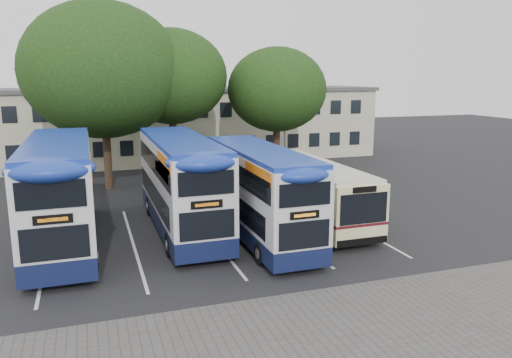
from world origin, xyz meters
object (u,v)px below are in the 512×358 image
at_px(bus_dd_left, 60,188).
at_px(bus_dd_right, 259,189).
at_px(tree_mid, 171,77).
at_px(bus_dd_mid, 181,180).
at_px(lamp_post, 285,104).
at_px(tree_left, 102,70).
at_px(tree_right, 277,90).
at_px(bus_single, 312,188).

relative_size(bus_dd_left, bus_dd_right, 1.11).
relative_size(tree_mid, bus_dd_left, 0.95).
distance_m(tree_mid, bus_dd_mid, 12.10).
relative_size(lamp_post, tree_left, 0.77).
xyz_separation_m(lamp_post, tree_mid, (-9.27, -2.57, 2.07)).
xyz_separation_m(tree_mid, tree_right, (7.44, -0.29, -0.91)).
distance_m(tree_left, bus_dd_left, 12.13).
distance_m(bus_dd_right, bus_single, 3.93).
bearing_deg(lamp_post, bus_dd_right, -115.88).
height_order(tree_left, bus_dd_right, tree_left).
xyz_separation_m(tree_left, bus_single, (9.43, -10.86, -5.89)).
distance_m(lamp_post, tree_mid, 9.84).
height_order(bus_dd_left, bus_dd_right, bus_dd_left).
bearing_deg(tree_right, tree_mid, 177.75).
distance_m(tree_right, bus_dd_mid, 14.51).
bearing_deg(bus_dd_right, tree_mid, 96.73).
bearing_deg(lamp_post, tree_left, -166.71).
bearing_deg(tree_mid, lamp_post, 15.48).
bearing_deg(bus_dd_mid, bus_dd_left, -175.72).
distance_m(bus_dd_left, bus_single, 11.87).
distance_m(tree_left, tree_mid, 4.48).
distance_m(tree_mid, bus_single, 13.71).
distance_m(bus_dd_left, bus_dd_right, 8.60).
distance_m(lamp_post, bus_dd_mid, 17.58).
height_order(tree_right, bus_dd_left, tree_right).
distance_m(tree_left, bus_dd_mid, 11.92).
bearing_deg(bus_dd_mid, tree_right, 50.10).
bearing_deg(bus_dd_right, bus_dd_mid, 143.80).
height_order(bus_dd_mid, bus_single, bus_dd_mid).
bearing_deg(tree_mid, bus_dd_mid, -97.95).
bearing_deg(bus_single, tree_right, 77.84).
relative_size(tree_left, bus_dd_left, 1.08).
relative_size(tree_right, bus_dd_left, 0.85).
bearing_deg(tree_mid, tree_left, -171.42).
bearing_deg(bus_single, lamp_post, 73.21).
bearing_deg(lamp_post, tree_mid, -164.52).
height_order(tree_left, bus_dd_mid, tree_left).
height_order(lamp_post, tree_mid, tree_mid).
distance_m(tree_right, bus_dd_right, 14.83).
bearing_deg(lamp_post, tree_right, -122.64).
xyz_separation_m(tree_left, tree_mid, (4.41, 0.66, -0.41)).
distance_m(tree_left, bus_single, 15.54).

